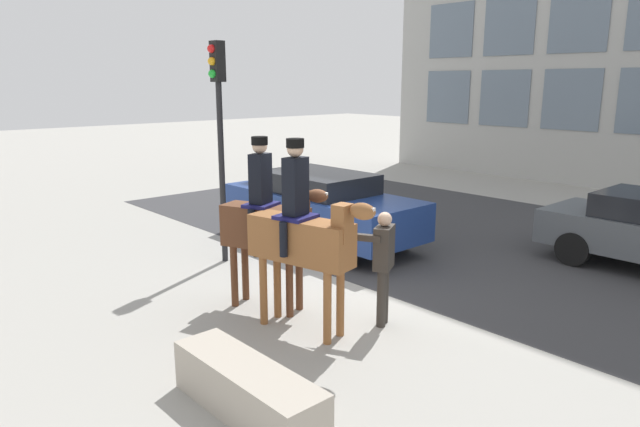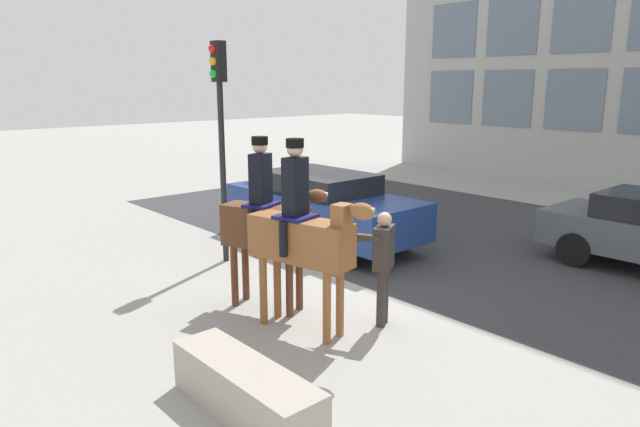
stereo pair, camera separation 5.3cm
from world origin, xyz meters
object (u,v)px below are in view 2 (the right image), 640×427
pedestrian_bystander (382,260)px  street_car_near_lane (322,206)px  mounted_horse_companion (302,235)px  mounted_horse_lead (267,222)px  traffic_light (220,118)px  planter_ledge (246,390)px

pedestrian_bystander → street_car_near_lane: bearing=-58.6°
mounted_horse_companion → street_car_near_lane: (-3.16, 3.21, -0.56)m
street_car_near_lane → pedestrian_bystander: bearing=-31.0°
mounted_horse_lead → street_car_near_lane: 3.81m
mounted_horse_companion → pedestrian_bystander: mounted_horse_companion is taller
pedestrian_bystander → traffic_light: traffic_light is taller
street_car_near_lane → planter_ledge: size_ratio=2.28×
street_car_near_lane → traffic_light: 3.00m
mounted_horse_lead → traffic_light: traffic_light is taller
street_car_near_lane → traffic_light: (-0.28, -2.27, 1.94)m
mounted_horse_lead → pedestrian_bystander: (1.57, 0.82, -0.38)m
mounted_horse_lead → street_car_near_lane: mounted_horse_lead is taller
mounted_horse_lead → pedestrian_bystander: 1.81m
street_car_near_lane → planter_ledge: street_car_near_lane is taller
pedestrian_bystander → traffic_light: (-4.04, -0.02, 1.78)m
street_car_near_lane → mounted_horse_lead: bearing=-54.6°
street_car_near_lane → mounted_horse_companion: bearing=-45.4°
traffic_light → mounted_horse_companion: bearing=-15.2°
pedestrian_bystander → street_car_near_lane: (-3.76, 2.26, -0.16)m
mounted_horse_lead → mounted_horse_companion: mounted_horse_companion is taller
mounted_horse_lead → pedestrian_bystander: mounted_horse_lead is taller
mounted_horse_companion → street_car_near_lane: mounted_horse_companion is taller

